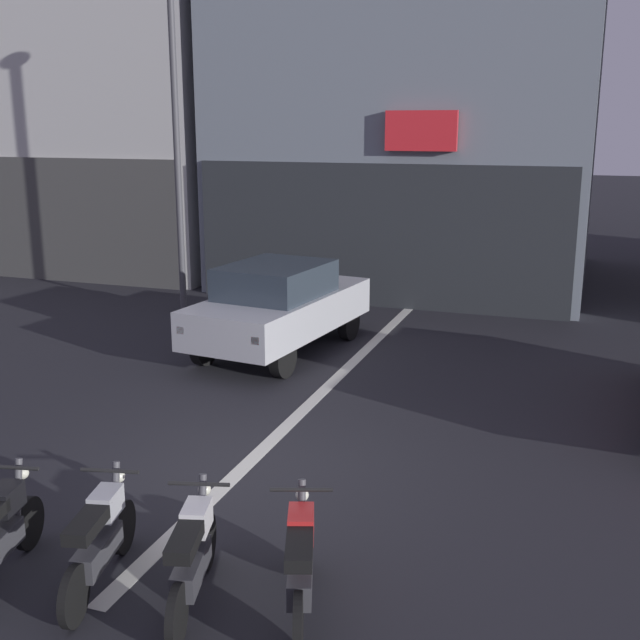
{
  "coord_description": "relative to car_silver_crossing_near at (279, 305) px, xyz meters",
  "views": [
    {
      "loc": [
        3.76,
        -7.91,
        4.04
      ],
      "look_at": [
        0.29,
        2.0,
        1.4
      ],
      "focal_mm": 43.88,
      "sensor_mm": 36.0,
      "label": 1
    }
  ],
  "objects": [
    {
      "name": "car_silver_crossing_near",
      "position": [
        0.0,
        0.0,
        0.0
      ],
      "size": [
        2.26,
        4.29,
        1.64
      ],
      "color": "black",
      "rests_on": "ground"
    },
    {
      "name": "motorcycle_white_row_centre",
      "position": [
        2.2,
        -7.36,
        -0.43
      ],
      "size": [
        0.62,
        1.63,
        0.98
      ],
      "color": "black",
      "rests_on": "ground"
    },
    {
      "name": "lane_centre_line",
      "position": [
        1.45,
        1.24,
        -0.88
      ],
      "size": [
        0.2,
        18.0,
        0.01
      ],
      "primitive_type": "cube",
      "color": "silver",
      "rests_on": "ground"
    },
    {
      "name": "motorcycle_silver_row_left_mid",
      "position": [
        1.28,
        -7.39,
        -0.43
      ],
      "size": [
        0.57,
        1.64,
        0.98
      ],
      "color": "black",
      "rests_on": "ground"
    },
    {
      "name": "motorcycle_red_row_right_mid",
      "position": [
        3.11,
        -7.16,
        -0.43
      ],
      "size": [
        0.68,
        1.6,
        0.98
      ],
      "color": "black",
      "rests_on": "ground"
    },
    {
      "name": "car_grey_down_street",
      "position": [
        3.24,
        7.97,
        0.0
      ],
      "size": [
        1.99,
        4.19,
        1.64
      ],
      "color": "black",
      "rests_on": "ground"
    },
    {
      "name": "street_lamp",
      "position": [
        -3.13,
        2.11,
        3.43
      ],
      "size": [
        0.36,
        0.36,
        7.13
      ],
      "color": "#47474C",
      "rests_on": "ground"
    },
    {
      "name": "building_corner_left",
      "position": [
        -9.05,
        8.36,
        5.12
      ],
      "size": [
        9.78,
        8.16,
        12.05
      ],
      "color": "silver",
      "rests_on": "ground"
    },
    {
      "name": "ground_plane",
      "position": [
        1.45,
        -4.76,
        -0.89
      ],
      "size": [
        120.0,
        120.0,
        0.0
      ],
      "primitive_type": "plane",
      "color": "#232328"
    }
  ]
}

